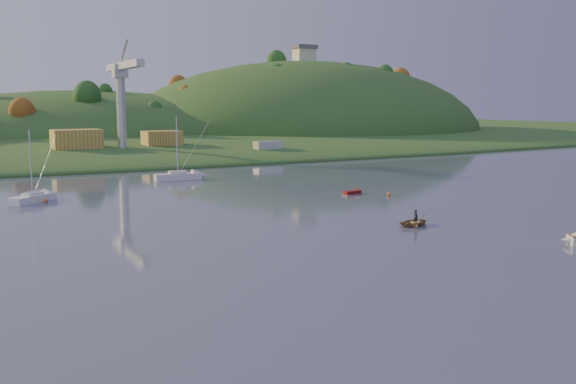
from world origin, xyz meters
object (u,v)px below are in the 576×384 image
sailboat_near (33,197)px  canoe (416,222)px  sailboat_far (178,176)px  red_tender (355,192)px

sailboat_near → canoe: 51.86m
sailboat_far → canoe: (9.42, -53.36, -0.34)m
sailboat_near → canoe: size_ratio=2.62×
sailboat_far → red_tender: bearing=-53.8°
canoe → red_tender: size_ratio=1.10×
sailboat_near → canoe: sailboat_near is taller
canoe → red_tender: red_tender is taller
sailboat_far → red_tender: size_ratio=3.24×
sailboat_far → red_tender: (17.86, -29.14, -0.49)m
sailboat_far → sailboat_near: bearing=-144.7°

